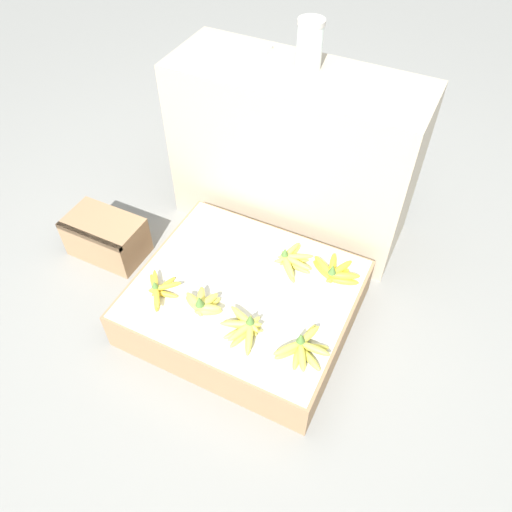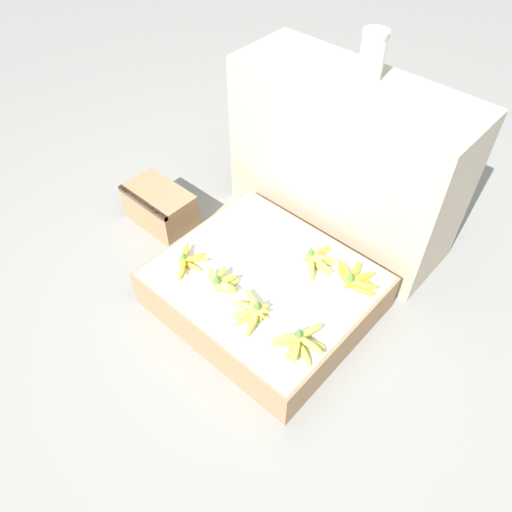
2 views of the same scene
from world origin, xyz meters
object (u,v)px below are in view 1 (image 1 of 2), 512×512
object	(u,v)px
glass_jar	(310,44)
foam_tray_white	(237,51)
wooden_crate	(106,237)
banana_bunch_middle_right	(335,271)
banana_bunch_middle_midright	(291,260)
banana_bunch_front_midright	(245,328)
banana_bunch_front_left	(159,289)
banana_bunch_front_midleft	(203,304)
banana_bunch_front_right	(303,348)

from	to	relation	value
glass_jar	foam_tray_white	distance (m)	0.34
wooden_crate	banana_bunch_middle_right	xyz separation A→B (m)	(1.12, 0.18, 0.13)
wooden_crate	banana_bunch_middle_midright	bearing A→B (deg)	9.57
wooden_crate	foam_tray_white	xyz separation A→B (m)	(0.40, 0.67, 0.74)
wooden_crate	banana_bunch_front_midright	bearing A→B (deg)	-15.43
banana_bunch_front_left	foam_tray_white	xyz separation A→B (m)	(-0.08, 0.90, 0.62)
banana_bunch_front_midleft	banana_bunch_front_midright	bearing A→B (deg)	-6.40
banana_bunch_front_left	banana_bunch_front_midleft	xyz separation A→B (m)	(0.21, 0.01, 0.01)
banana_bunch_middle_right	banana_bunch_front_right	bearing A→B (deg)	-86.56
banana_bunch_middle_right	wooden_crate	bearing A→B (deg)	-171.00
banana_bunch_front_right	banana_bunch_middle_right	xyz separation A→B (m)	(-0.02, 0.41, 0.00)
banana_bunch_front_right	foam_tray_white	xyz separation A→B (m)	(-0.74, 0.90, 0.61)
banana_bunch_front_midleft	banana_bunch_middle_right	world-z (taller)	banana_bunch_front_midleft
banana_bunch_front_left	banana_bunch_front_midleft	bearing A→B (deg)	2.30
banana_bunch_front_midright	foam_tray_white	distance (m)	1.21
wooden_crate	banana_bunch_front_left	world-z (taller)	banana_bunch_front_left
banana_bunch_front_midright	banana_bunch_front_right	distance (m)	0.24
banana_bunch_front_left	foam_tray_white	bearing A→B (deg)	95.39
banana_bunch_front_midright	banana_bunch_middle_midright	bearing A→B (deg)	87.01
banana_bunch_front_left	banana_bunch_middle_right	distance (m)	0.75
banana_bunch_middle_midright	glass_jar	world-z (taller)	glass_jar
wooden_crate	banana_bunch_middle_right	size ratio (longest dim) A/B	1.59
banana_bunch_front_midleft	glass_jar	bearing A→B (deg)	87.57
banana_bunch_front_midright	glass_jar	bearing A→B (deg)	100.10
banana_bunch_front_midleft	banana_bunch_front_midright	world-z (taller)	banana_bunch_front_midleft
banana_bunch_front_left	foam_tray_white	world-z (taller)	foam_tray_white
banana_bunch_front_left	banana_bunch_middle_midright	distance (m)	0.58
wooden_crate	banana_bunch_front_left	size ratio (longest dim) A/B	1.85
glass_jar	foam_tray_white	bearing A→B (deg)	-177.28
banana_bunch_front_midright	banana_bunch_front_midleft	bearing A→B (deg)	173.60
banana_bunch_front_left	banana_bunch_front_right	xyz separation A→B (m)	(0.65, 0.00, 0.01)
foam_tray_white	banana_bunch_middle_right	bearing A→B (deg)	-34.46
banana_bunch_front_left	banana_bunch_front_midright	distance (m)	0.41
banana_bunch_front_midleft	banana_bunch_middle_midright	world-z (taller)	banana_bunch_front_midleft
wooden_crate	banana_bunch_front_midleft	bearing A→B (deg)	-17.95
wooden_crate	glass_jar	xyz separation A→B (m)	(0.74, 0.68, 0.83)
banana_bunch_front_midright	glass_jar	distance (m)	1.18
banana_bunch_front_midright	banana_bunch_middle_midright	distance (m)	0.40
banana_bunch_front_left	banana_bunch_front_midleft	world-z (taller)	banana_bunch_front_midleft
wooden_crate	banana_bunch_front_right	xyz separation A→B (m)	(1.14, -0.23, 0.13)
wooden_crate	banana_bunch_front_midright	world-z (taller)	banana_bunch_front_midright
banana_bunch_middle_midright	wooden_crate	bearing A→B (deg)	-170.43
banana_bunch_middle_midright	banana_bunch_middle_right	world-z (taller)	banana_bunch_middle_right
wooden_crate	banana_bunch_middle_right	distance (m)	1.14
banana_bunch_middle_midright	banana_bunch_front_midright	bearing A→B (deg)	-92.99
banana_bunch_middle_midright	glass_jar	size ratio (longest dim) A/B	1.14
banana_bunch_front_right	banana_bunch_middle_midright	distance (m)	0.45
banana_bunch_front_midleft	banana_bunch_middle_midright	bearing A→B (deg)	59.41
banana_bunch_front_midleft	banana_bunch_middle_midright	size ratio (longest dim) A/B	0.80
wooden_crate	banana_bunch_front_right	world-z (taller)	banana_bunch_front_right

